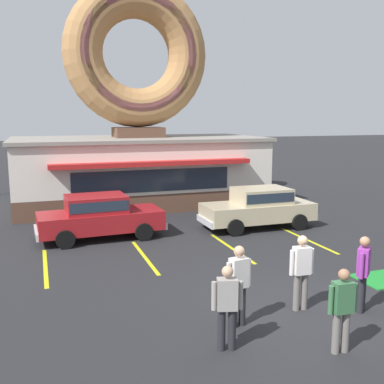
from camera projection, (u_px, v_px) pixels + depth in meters
The scene contains 16 objects.
ground_plane at pixel (297, 309), 10.35m from camera, with size 160.00×160.00×0.00m, color #232326.
donut_shop_building at pixel (138, 130), 22.53m from camera, with size 12.30×6.75×10.96m.
mini_donut_near_left at pixel (363, 279), 12.19m from camera, with size 0.13×0.13×0.04m, color #A5724C.
mini_donut_mid_centre at pixel (366, 274), 12.57m from camera, with size 0.13×0.13×0.04m, color #D17F47.
car_red at pixel (99, 215), 16.24m from camera, with size 4.63×2.14×1.60m.
car_champagne at pixel (259, 206), 17.85m from camera, with size 4.56×1.99×1.60m.
pedestrian_blue_sweater_man at pixel (227, 304), 8.41m from camera, with size 0.58×0.33×1.67m.
pedestrian_hooded_kid at pixel (301, 269), 10.18m from camera, with size 0.60×0.26×1.76m.
pedestrian_leather_jacket_man at pixel (363, 270), 10.11m from camera, with size 0.47×0.43×1.76m.
pedestrian_clipboard_woman at pixel (239, 282), 9.38m from camera, with size 0.59×0.30×1.76m.
pedestrian_beanie_man at pixel (342, 307), 8.32m from camera, with size 0.60×0.26×1.64m.
trash_bin at pixel (251, 196), 22.18m from camera, with size 0.57×0.57×0.97m.
parking_stripe_far_left at pixel (45, 267), 13.27m from camera, with size 0.12×3.60×0.01m, color yellow.
parking_stripe_left at pixel (145, 257), 14.23m from camera, with size 0.12×3.60×0.01m, color yellow.
parking_stripe_mid_left at pixel (231, 248), 15.19m from camera, with size 0.12×3.60×0.01m, color yellow.
parking_stripe_centre at pixel (308, 240), 16.15m from camera, with size 0.12×3.60×0.01m, color yellow.
Camera 1 is at (-5.48, -8.43, 4.40)m, focal length 42.00 mm.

